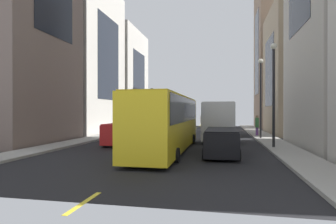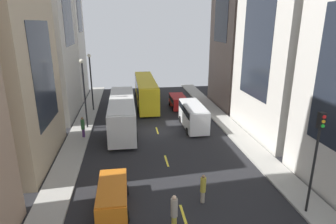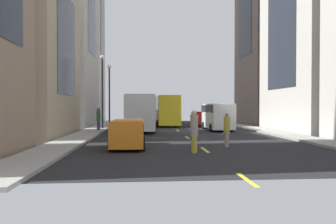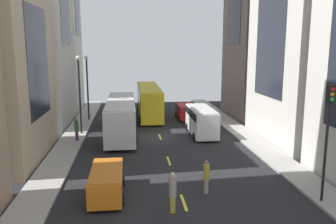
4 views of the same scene
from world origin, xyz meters
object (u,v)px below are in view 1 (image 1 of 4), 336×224
object	(u,v)px
car_black_0	(221,140)
pedestrian_crossing_near	(186,122)
streetcar_yellow	(168,119)
traffic_light_near_corner	(152,100)
car_red_2	(123,132)
city_bus_white	(219,117)
delivery_van_white	(146,122)
pedestrian_waiting_curb	(257,125)
pedestrian_crossing_mid	(202,121)
car_orange_1	(224,123)

from	to	relation	value
car_black_0	pedestrian_crossing_near	xyz separation A→B (m)	(5.30, -24.76, 0.09)
streetcar_yellow	traffic_light_near_corner	size ratio (longest dim) A/B	2.09
car_red_2	pedestrian_crossing_near	distance (m)	21.00
city_bus_white	pedestrian_crossing_near	size ratio (longest dim) A/B	6.18
delivery_van_white	traffic_light_near_corner	world-z (taller)	traffic_light_near_corner
pedestrian_waiting_curb	pedestrian_crossing_mid	size ratio (longest dim) A/B	0.97
city_bus_white	traffic_light_near_corner	distance (m)	19.55
car_black_0	pedestrian_waiting_curb	xyz separation A→B (m)	(-3.54, -12.86, 0.31)
city_bus_white	streetcar_yellow	size ratio (longest dim) A/B	0.93
car_orange_1	traffic_light_near_corner	xyz separation A→B (m)	(11.38, -2.21, 3.50)
car_red_2	traffic_light_near_corner	size ratio (longest dim) A/B	0.68
car_black_0	traffic_light_near_corner	xyz separation A→B (m)	(11.11, -26.74, 3.48)
streetcar_yellow	car_red_2	size ratio (longest dim) A/B	3.07
pedestrian_waiting_curb	car_black_0	bearing A→B (deg)	-41.88
car_red_2	city_bus_white	bearing A→B (deg)	-137.11
traffic_light_near_corner	delivery_van_white	bearing A→B (deg)	102.27
delivery_van_white	car_red_2	bearing A→B (deg)	91.74
car_black_0	car_orange_1	size ratio (longest dim) A/B	1.08
car_black_0	car_red_2	size ratio (longest dim) A/B	1.11
pedestrian_crossing_mid	city_bus_white	bearing A→B (deg)	-8.38
car_red_2	pedestrian_crossing_mid	size ratio (longest dim) A/B	1.97
car_red_2	pedestrian_crossing_mid	world-z (taller)	pedestrian_crossing_mid
pedestrian_waiting_curb	city_bus_white	bearing A→B (deg)	-86.46
car_orange_1	pedestrian_crossing_mid	distance (m)	4.13
traffic_light_near_corner	city_bus_white	bearing A→B (deg)	123.98
pedestrian_waiting_curb	traffic_light_near_corner	world-z (taller)	traffic_light_near_corner
car_black_0	car_orange_1	bearing A→B (deg)	-90.64
pedestrian_crossing_near	traffic_light_near_corner	size ratio (longest dim) A/B	0.31
city_bus_white	streetcar_yellow	distance (m)	9.82
delivery_van_white	traffic_light_near_corner	xyz separation A→B (m)	(3.32, -15.26, 2.90)
delivery_van_white	pedestrian_crossing_mid	size ratio (longest dim) A/B	2.88
delivery_van_white	pedestrian_crossing_mid	distance (m)	16.12
pedestrian_waiting_curb	traffic_light_near_corner	size ratio (longest dim) A/B	0.33
pedestrian_crossing_mid	car_black_0	bearing A→B (deg)	-11.70
car_orange_1	car_red_2	bearing A→B (deg)	69.22
delivery_van_white	pedestrian_waiting_curb	size ratio (longest dim) A/B	2.97
car_orange_1	pedestrian_crossing_near	world-z (taller)	pedestrian_crossing_near
city_bus_white	streetcar_yellow	bearing A→B (deg)	71.09
traffic_light_near_corner	car_orange_1	bearing A→B (deg)	168.99
streetcar_yellow	pedestrian_waiting_curb	size ratio (longest dim) A/B	6.26
delivery_van_white	car_black_0	xyz separation A→B (m)	(-7.79, 11.48, -0.58)
pedestrian_waiting_curb	pedestrian_crossing_mid	world-z (taller)	pedestrian_waiting_curb
streetcar_yellow	pedestrian_crossing_mid	distance (m)	25.55
pedestrian_crossing_near	car_red_2	bearing A→B (deg)	-36.76
car_orange_1	streetcar_yellow	bearing A→B (deg)	80.87
car_red_2	pedestrian_waiting_curb	bearing A→B (deg)	-141.04
pedestrian_waiting_curb	pedestrian_crossing_mid	distance (m)	15.54
pedestrian_crossing_mid	car_red_2	bearing A→B (deg)	-29.23
city_bus_white	car_black_0	bearing A→B (deg)	91.43
car_orange_1	car_black_0	bearing A→B (deg)	89.36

